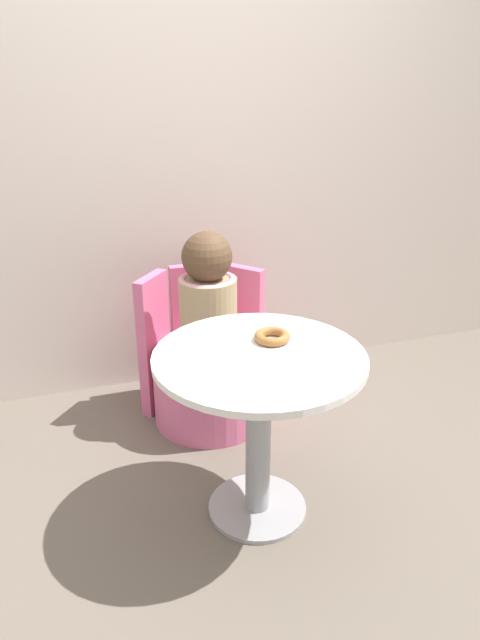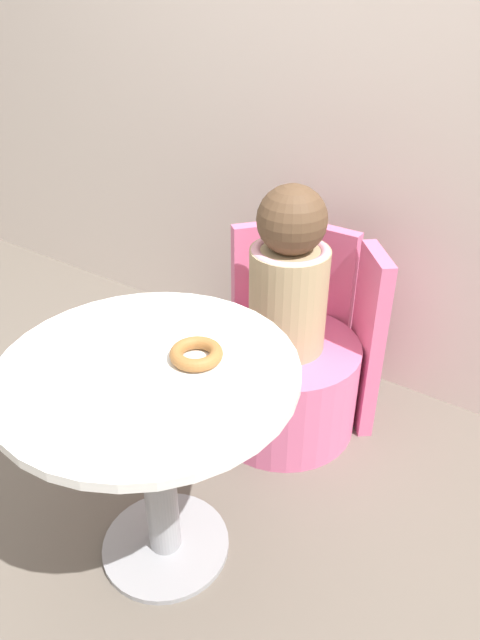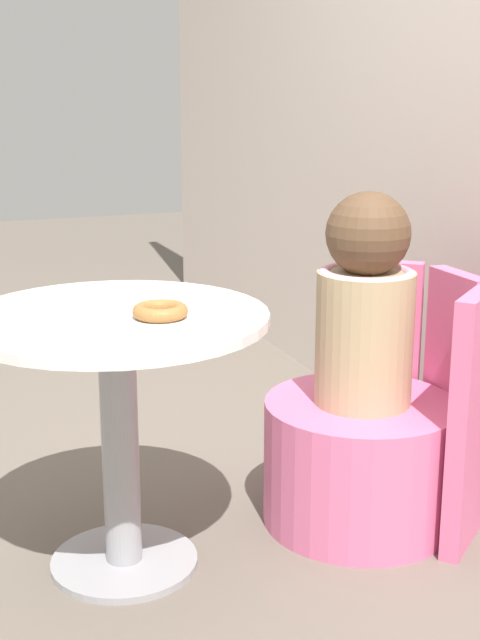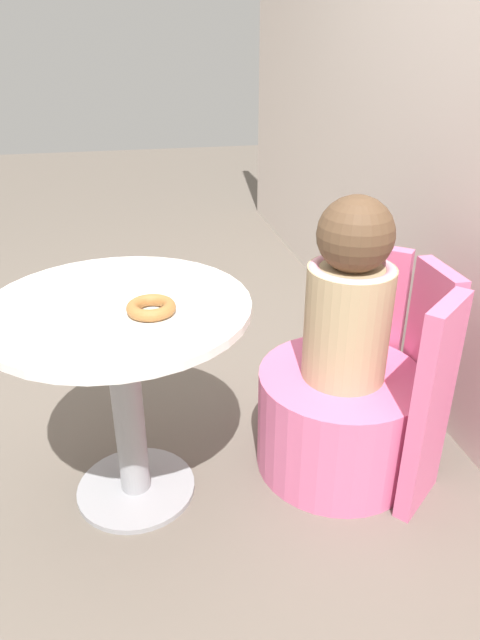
% 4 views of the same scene
% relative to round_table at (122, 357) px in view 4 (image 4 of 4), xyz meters
% --- Properties ---
extents(ground_plane, '(12.00, 12.00, 0.00)m').
position_rel_round_table_xyz_m(ground_plane, '(-0.02, 0.02, -0.49)').
color(ground_plane, '#665B51').
extents(round_table, '(0.72, 0.72, 0.66)m').
position_rel_round_table_xyz_m(round_table, '(0.00, 0.00, 0.00)').
color(round_table, '#99999E').
rests_on(round_table, ground_plane).
extents(tub_chair, '(0.52, 0.52, 0.35)m').
position_rel_round_table_xyz_m(tub_chair, '(-0.00, 0.66, -0.32)').
color(tub_chair, '#DB6693').
rests_on(tub_chair, ground_plane).
extents(booth_backrest, '(0.62, 0.23, 0.68)m').
position_rel_round_table_xyz_m(booth_backrest, '(-0.00, 0.88, -0.15)').
color(booth_backrest, '#DB6693').
rests_on(booth_backrest, ground_plane).
extents(child_figure, '(0.26, 0.26, 0.57)m').
position_rel_round_table_xyz_m(child_figure, '(-0.00, 0.66, 0.13)').
color(child_figure, tan).
rests_on(child_figure, tub_chair).
extents(donut, '(0.13, 0.13, 0.03)m').
position_rel_round_table_xyz_m(donut, '(0.08, 0.09, 0.18)').
color(donut, '#9E6633').
rests_on(donut, round_table).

